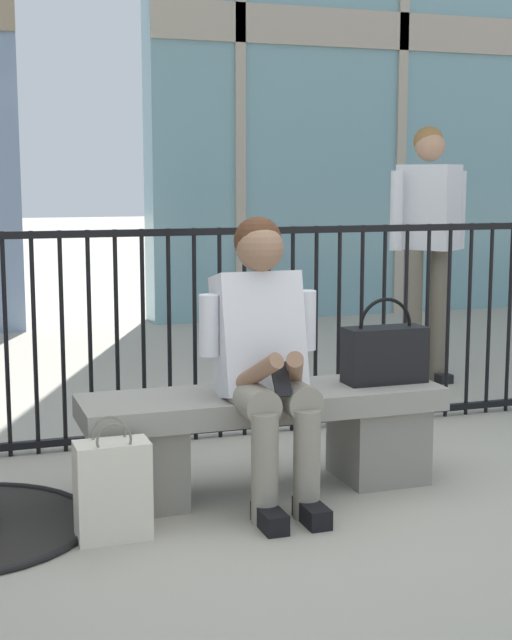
{
  "coord_description": "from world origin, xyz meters",
  "views": [
    {
      "loc": [
        -1.32,
        -3.78,
        1.37
      ],
      "look_at": [
        0.0,
        0.1,
        0.75
      ],
      "focal_mm": 52.64,
      "sensor_mm": 36.0,
      "label": 1
    }
  ],
  "objects_px": {
    "shopping_bag": "(113,489)",
    "bystander_at_railing": "(428,234)",
    "seated_person_with_phone": "(265,352)",
    "stone_bench": "(263,431)",
    "handbag_on_bench": "(385,353)"
  },
  "relations": [
    {
      "from": "shopping_bag",
      "to": "bystander_at_railing",
      "type": "relative_size",
      "value": 0.27
    },
    {
      "from": "handbag_on_bench",
      "to": "stone_bench",
      "type": "bearing_deg",
      "value": 179.01
    },
    {
      "from": "seated_person_with_phone",
      "to": "shopping_bag",
      "type": "bearing_deg",
      "value": -162.68
    },
    {
      "from": "stone_bench",
      "to": "bystander_at_railing",
      "type": "relative_size",
      "value": 0.94
    },
    {
      "from": "seated_person_with_phone",
      "to": "shopping_bag",
      "type": "height_order",
      "value": "seated_person_with_phone"
    },
    {
      "from": "handbag_on_bench",
      "to": "bystander_at_railing",
      "type": "distance_m",
      "value": 2.2
    },
    {
      "from": "handbag_on_bench",
      "to": "seated_person_with_phone",
      "type": "bearing_deg",
      "value": -169.1
    },
    {
      "from": "shopping_bag",
      "to": "bystander_at_railing",
      "type": "xyz_separation_m",
      "value": [
        2.52,
        2.13,
        0.81
      ]
    },
    {
      "from": "shopping_bag",
      "to": "bystander_at_railing",
      "type": "height_order",
      "value": "bystander_at_railing"
    },
    {
      "from": "seated_person_with_phone",
      "to": "handbag_on_bench",
      "type": "height_order",
      "value": "seated_person_with_phone"
    },
    {
      "from": "stone_bench",
      "to": "seated_person_with_phone",
      "type": "xyz_separation_m",
      "value": [
        -0.04,
        -0.13,
        0.38
      ]
    },
    {
      "from": "seated_person_with_phone",
      "to": "shopping_bag",
      "type": "distance_m",
      "value": 0.86
    },
    {
      "from": "handbag_on_bench",
      "to": "shopping_bag",
      "type": "bearing_deg",
      "value": -165.66
    },
    {
      "from": "seated_person_with_phone",
      "to": "handbag_on_bench",
      "type": "bearing_deg",
      "value": 10.9
    },
    {
      "from": "stone_bench",
      "to": "seated_person_with_phone",
      "type": "relative_size",
      "value": 1.32
    }
  ]
}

